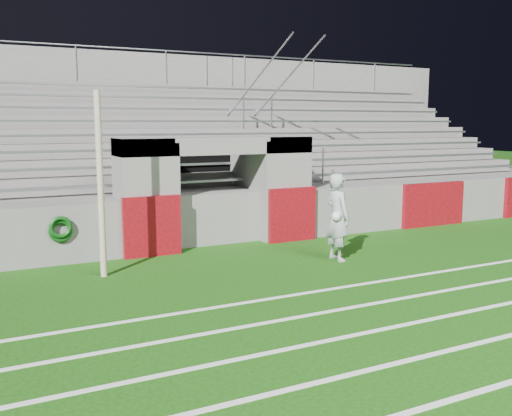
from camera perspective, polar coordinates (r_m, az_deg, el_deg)
ground at (r=11.02m, az=3.36°, el=-6.98°), size 90.00×90.00×0.00m
field_post at (r=11.17m, az=-15.29°, el=2.21°), size 0.12×0.12×3.54m
field_markings at (r=7.41m, az=24.14°, el=-15.60°), size 28.00×8.09×0.01m
stadium_structure at (r=18.00m, az=-9.57°, el=3.78°), size 26.00×8.48×5.42m
goalkeeper_with_ball at (r=12.33m, az=8.15°, el=-0.90°), size 0.48×0.69×1.88m
hose_coil at (r=12.37m, az=-18.96°, el=-2.01°), size 0.48×0.14×0.56m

